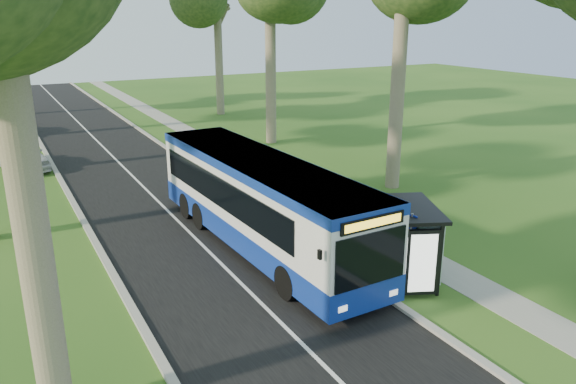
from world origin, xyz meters
name	(u,v)px	position (x,y,z in m)	size (l,w,h in m)	color
ground	(331,261)	(0.00, 0.00, 0.00)	(120.00, 120.00, 0.00)	#2A551A
road	(154,197)	(-3.50, 10.00, 0.01)	(7.00, 100.00, 0.02)	black
kerb_east	(223,186)	(0.00, 10.00, 0.06)	(0.25, 100.00, 0.12)	#9E9B93
kerb_west	(76,208)	(-7.00, 10.00, 0.06)	(0.25, 100.00, 0.12)	#9E9B93
centre_line	(154,197)	(-3.50, 10.00, 0.02)	(0.12, 100.00, 0.01)	white
footpath	(276,179)	(3.00, 10.00, 0.01)	(1.50, 100.00, 0.02)	gray
bus	(261,203)	(-1.62, 2.24, 1.74)	(3.16, 12.75, 3.36)	white
bus_stop_sign	(410,244)	(0.89, -3.04, 1.61)	(0.13, 0.36, 2.58)	gray
bus_shelter	(422,232)	(1.60, -2.75, 1.76)	(2.61, 3.29, 2.50)	black
litter_bin	(325,227)	(0.93, 1.84, 0.49)	(0.55, 0.55, 0.97)	black
car_white	(22,155)	(-8.48, 18.57, 0.81)	(1.91, 4.74, 1.62)	silver
car_silver	(2,126)	(-8.99, 28.59, 0.79)	(1.67, 4.79, 1.58)	#B2B5BB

